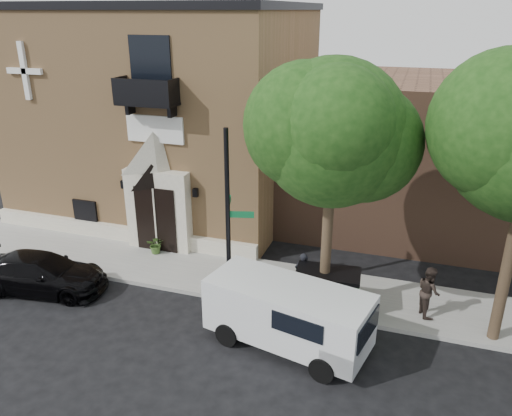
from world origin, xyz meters
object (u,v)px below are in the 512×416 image
Objects in this scene: fire_hydrant at (315,296)px; dumpster at (327,290)px; cargo_van at (293,315)px; black_sedan at (41,273)px; pedestrian_far at (429,291)px; pedestrian_near at (303,274)px; street_sign at (228,216)px.

fire_hydrant is 0.40× the size of dumpster.
dumpster is at bearing 86.71° from cargo_van.
cargo_van is 2.07m from fire_hydrant.
pedestrian_far is at bearing -88.03° from black_sedan.
fire_hydrant is at bearing 120.98° from pedestrian_near.
street_sign is 3.88m from dumpster.
pedestrian_far reaches higher than black_sedan.
pedestrian_near reaches higher than dumpster.
dumpster is 1.09m from pedestrian_near.
pedestrian_far is at bearing -6.81° from street_sign.
pedestrian_far is at bearing 6.89° from dumpster.
dumpster is at bearing -88.33° from black_sedan.
pedestrian_near is at bearing 143.59° from dumpster.
pedestrian_near is (-0.56, 0.65, 0.35)m from fire_hydrant.
pedestrian_far reaches higher than dumpster.
pedestrian_near reaches higher than fire_hydrant.
dumpster is 1.27× the size of pedestrian_far.
dumpster is at bearing 11.97° from fire_hydrant.
cargo_van reaches higher than pedestrian_near.
fire_hydrant is 0.54× the size of pedestrian_near.
street_sign is 3.75m from fire_hydrant.
street_sign is at bearing 157.42° from cargo_van.
black_sedan is 6.91m from street_sign.
cargo_van is at bearing -100.82° from black_sedan.
black_sedan is at bearing -174.36° from dumpster.
cargo_van is at bearing -110.37° from dumpster.
pedestrian_far is (12.55, 2.32, 0.32)m from black_sedan.
pedestrian_near is 0.93× the size of pedestrian_far.
street_sign is at bearing -176.67° from fire_hydrant.
street_sign is 2.73× the size of dumpster.
cargo_van reaches higher than pedestrian_far.
street_sign reaches higher than fire_hydrant.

